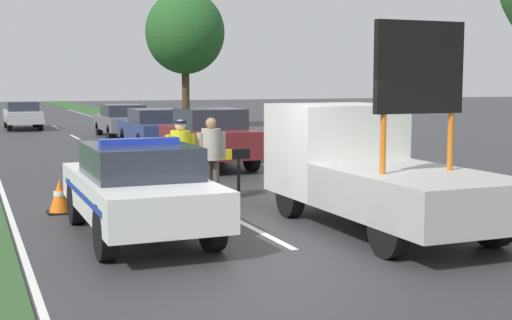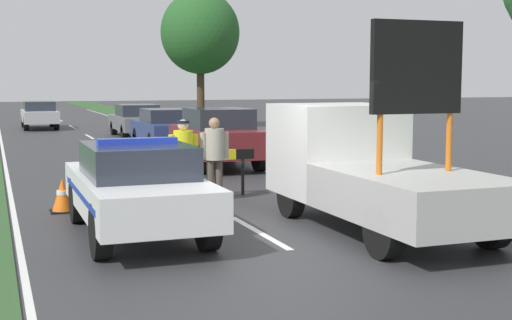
{
  "view_description": "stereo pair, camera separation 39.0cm",
  "coord_description": "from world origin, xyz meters",
  "px_view_note": "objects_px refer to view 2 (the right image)",
  "views": [
    {
      "loc": [
        -4.44,
        -10.23,
        2.5
      ],
      "look_at": [
        0.29,
        1.42,
        1.1
      ],
      "focal_mm": 50.0,
      "sensor_mm": 36.0,
      "label": 1
    },
    {
      "loc": [
        -4.08,
        -10.37,
        2.5
      ],
      "look_at": [
        0.29,
        1.42,
        1.1
      ],
      "focal_mm": 50.0,
      "sensor_mm": 36.0,
      "label": 2
    }
  ],
  "objects_px": {
    "work_truck": "(367,166)",
    "traffic_cone_near_police": "(94,184)",
    "police_car": "(137,187)",
    "traffic_cone_centre_front": "(63,195)",
    "queued_car_wagon_maroon": "(218,137)",
    "pedestrian_civilian": "(214,152)",
    "queued_car_suv_grey": "(137,120)",
    "road_barrier": "(198,159)",
    "queued_car_hatch_blue": "(167,128)",
    "police_officer": "(183,154)",
    "queued_car_sedan_silver": "(39,114)",
    "roadside_tree_near_right": "(200,33)"
  },
  "relations": [
    {
      "from": "work_truck",
      "to": "traffic_cone_near_police",
      "type": "relative_size",
      "value": 10.37
    },
    {
      "from": "police_car",
      "to": "traffic_cone_centre_front",
      "type": "xyz_separation_m",
      "value": [
        -0.94,
        2.58,
        -0.47
      ]
    },
    {
      "from": "traffic_cone_centre_front",
      "to": "queued_car_wagon_maroon",
      "type": "distance_m",
      "value": 7.57
    },
    {
      "from": "pedestrian_civilian",
      "to": "queued_car_wagon_maroon",
      "type": "height_order",
      "value": "pedestrian_civilian"
    },
    {
      "from": "queued_car_wagon_maroon",
      "to": "queued_car_suv_grey",
      "type": "height_order",
      "value": "queued_car_wagon_maroon"
    },
    {
      "from": "road_barrier",
      "to": "pedestrian_civilian",
      "type": "relative_size",
      "value": 1.45
    },
    {
      "from": "traffic_cone_near_police",
      "to": "queued_car_suv_grey",
      "type": "distance_m",
      "value": 16.84
    },
    {
      "from": "traffic_cone_near_police",
      "to": "queued_car_hatch_blue",
      "type": "height_order",
      "value": "queued_car_hatch_blue"
    },
    {
      "from": "pedestrian_civilian",
      "to": "queued_car_hatch_blue",
      "type": "xyz_separation_m",
      "value": [
        1.61,
        11.05,
        -0.23
      ]
    },
    {
      "from": "pedestrian_civilian",
      "to": "traffic_cone_near_police",
      "type": "bearing_deg",
      "value": 125.78
    },
    {
      "from": "queued_car_suv_grey",
      "to": "work_truck",
      "type": "bearing_deg",
      "value": 89.73
    },
    {
      "from": "police_officer",
      "to": "traffic_cone_near_police",
      "type": "height_order",
      "value": "police_officer"
    },
    {
      "from": "police_car",
      "to": "work_truck",
      "type": "height_order",
      "value": "work_truck"
    },
    {
      "from": "road_barrier",
      "to": "police_officer",
      "type": "bearing_deg",
      "value": -128.27
    },
    {
      "from": "work_truck",
      "to": "queued_car_sedan_silver",
      "type": "relative_size",
      "value": 1.13
    },
    {
      "from": "queued_car_wagon_maroon",
      "to": "queued_car_suv_grey",
      "type": "relative_size",
      "value": 0.93
    },
    {
      "from": "pedestrian_civilian",
      "to": "queued_car_suv_grey",
      "type": "distance_m",
      "value": 18.0
    },
    {
      "from": "police_officer",
      "to": "road_barrier",
      "type": "bearing_deg",
      "value": -152.53
    },
    {
      "from": "road_barrier",
      "to": "traffic_cone_near_police",
      "type": "relative_size",
      "value": 4.97
    },
    {
      "from": "traffic_cone_centre_front",
      "to": "queued_car_suv_grey",
      "type": "xyz_separation_m",
      "value": [
        4.91,
        18.08,
        0.42
      ]
    },
    {
      "from": "pedestrian_civilian",
      "to": "roadside_tree_near_right",
      "type": "bearing_deg",
      "value": 55.34
    },
    {
      "from": "police_car",
      "to": "roadside_tree_near_right",
      "type": "xyz_separation_m",
      "value": [
        8.29,
        25.28,
        4.22
      ]
    },
    {
      "from": "police_car",
      "to": "traffic_cone_near_police",
      "type": "bearing_deg",
      "value": 86.39
    },
    {
      "from": "queued_car_wagon_maroon",
      "to": "police_car",
      "type": "bearing_deg",
      "value": 64.59
    },
    {
      "from": "roadside_tree_near_right",
      "to": "work_truck",
      "type": "bearing_deg",
      "value": -99.7
    },
    {
      "from": "pedestrian_civilian",
      "to": "queued_car_wagon_maroon",
      "type": "distance_m",
      "value": 5.86
    },
    {
      "from": "police_car",
      "to": "queued_car_hatch_blue",
      "type": "relative_size",
      "value": 1.06
    },
    {
      "from": "queued_car_wagon_maroon",
      "to": "queued_car_sedan_silver",
      "type": "bearing_deg",
      "value": -78.99
    },
    {
      "from": "police_officer",
      "to": "roadside_tree_near_right",
      "type": "xyz_separation_m",
      "value": [
        6.82,
        22.61,
        3.99
      ]
    },
    {
      "from": "road_barrier",
      "to": "traffic_cone_near_police",
      "type": "bearing_deg",
      "value": 153.07
    },
    {
      "from": "road_barrier",
      "to": "police_officer",
      "type": "height_order",
      "value": "police_officer"
    },
    {
      "from": "traffic_cone_near_police",
      "to": "queued_car_sedan_silver",
      "type": "bearing_deg",
      "value": 89.25
    },
    {
      "from": "work_truck",
      "to": "roadside_tree_near_right",
      "type": "xyz_separation_m",
      "value": [
        4.42,
        25.87,
        3.98
      ]
    },
    {
      "from": "work_truck",
      "to": "queued_car_sedan_silver",
      "type": "xyz_separation_m",
      "value": [
        -3.68,
        28.3,
        -0.28
      ]
    },
    {
      "from": "queued_car_sedan_silver",
      "to": "queued_car_wagon_maroon",
      "type": "bearing_deg",
      "value": 101.01
    },
    {
      "from": "road_barrier",
      "to": "queued_car_hatch_blue",
      "type": "xyz_separation_m",
      "value": [
        1.8,
        10.49,
        -0.03
      ]
    },
    {
      "from": "queued_car_suv_grey",
      "to": "traffic_cone_centre_front",
      "type": "bearing_deg",
      "value": 74.81
    },
    {
      "from": "police_officer",
      "to": "queued_car_suv_grey",
      "type": "height_order",
      "value": "police_officer"
    },
    {
      "from": "traffic_cone_centre_front",
      "to": "queued_car_hatch_blue",
      "type": "bearing_deg",
      "value": 67.27
    },
    {
      "from": "road_barrier",
      "to": "pedestrian_civilian",
      "type": "distance_m",
      "value": 0.62
    },
    {
      "from": "pedestrian_civilian",
      "to": "roadside_tree_near_right",
      "type": "height_order",
      "value": "roadside_tree_near_right"
    },
    {
      "from": "roadside_tree_near_right",
      "to": "traffic_cone_centre_front",
      "type": "bearing_deg",
      "value": -112.13
    },
    {
      "from": "police_officer",
      "to": "queued_car_suv_grey",
      "type": "xyz_separation_m",
      "value": [
        2.5,
        17.99,
        -0.28
      ]
    },
    {
      "from": "queued_car_sedan_silver",
      "to": "roadside_tree_near_right",
      "type": "relative_size",
      "value": 0.64
    },
    {
      "from": "traffic_cone_centre_front",
      "to": "pedestrian_civilian",
      "type": "bearing_deg",
      "value": 3.14
    },
    {
      "from": "traffic_cone_near_police",
      "to": "traffic_cone_centre_front",
      "type": "distance_m",
      "value": 1.93
    },
    {
      "from": "pedestrian_civilian",
      "to": "queued_car_wagon_maroon",
      "type": "xyz_separation_m",
      "value": [
        1.8,
        5.58,
        -0.14
      ]
    },
    {
      "from": "road_barrier",
      "to": "queued_car_wagon_maroon",
      "type": "relative_size",
      "value": 0.6
    },
    {
      "from": "police_car",
      "to": "roadside_tree_near_right",
      "type": "distance_m",
      "value": 26.93
    },
    {
      "from": "pedestrian_civilian",
      "to": "queued_car_sedan_silver",
      "type": "height_order",
      "value": "pedestrian_civilian"
    }
  ]
}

